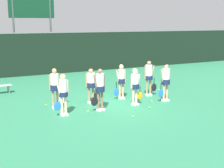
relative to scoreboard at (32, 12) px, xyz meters
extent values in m
plane|color=#2D7F56|center=(0.86, -10.23, -4.30)|extent=(140.00, 140.00, 0.00)
cube|color=black|center=(0.86, -0.94, -2.87)|extent=(60.00, 0.06, 2.86)
cube|color=slate|center=(0.86, -0.94, -1.40)|extent=(60.00, 0.08, 0.08)
cylinder|color=#515156|center=(-1.29, 0.00, -1.49)|extent=(0.14, 0.14, 5.62)
cylinder|color=#515156|center=(1.29, 0.00, -1.49)|extent=(0.14, 0.14, 5.62)
cube|color=#0F3823|center=(0.00, 0.00, 0.46)|extent=(3.15, 0.12, 1.74)
cylinder|color=slate|center=(-2.79, -5.60, -4.10)|extent=(0.06, 0.06, 0.39)
cylinder|color=slate|center=(-2.76, -5.85, -4.10)|extent=(0.06, 0.06, 0.39)
cylinder|color=beige|center=(-1.48, -10.86, -3.90)|extent=(0.10, 0.10, 0.79)
cylinder|color=beige|center=(-1.64, -10.87, -3.90)|extent=(0.10, 0.10, 0.79)
cube|color=white|center=(-1.47, -10.89, -4.26)|extent=(0.12, 0.25, 0.09)
cube|color=white|center=(-1.64, -10.90, -4.26)|extent=(0.12, 0.25, 0.09)
cylinder|color=#192347|center=(-1.56, -10.87, -3.44)|extent=(0.34, 0.34, 0.18)
cylinder|color=white|center=(-1.56, -10.87, -3.19)|extent=(0.30, 0.30, 0.64)
sphere|color=beige|center=(-1.56, -10.87, -2.76)|extent=(0.22, 0.22, 0.22)
sphere|color=olive|center=(-1.56, -10.85, -2.73)|extent=(0.20, 0.20, 0.20)
cylinder|color=beige|center=(-1.75, -10.88, -3.20)|extent=(0.20, 0.09, 0.61)
cylinder|color=beige|center=(-1.38, -10.86, -3.20)|extent=(0.08, 0.08, 0.61)
cylinder|color=black|center=(-1.83, -10.90, -3.58)|extent=(0.03, 0.03, 0.25)
ellipsoid|color=blue|center=(-1.83, -10.90, -3.88)|extent=(0.30, 0.03, 0.35)
cylinder|color=#8C664C|center=(0.09, -10.89, -3.88)|extent=(0.10, 0.10, 0.84)
cylinder|color=#8C664C|center=(-0.09, -10.92, -3.88)|extent=(0.10, 0.10, 0.84)
cube|color=white|center=(0.10, -10.92, -4.26)|extent=(0.14, 0.25, 0.09)
cube|color=white|center=(-0.09, -10.95, -4.26)|extent=(0.14, 0.25, 0.09)
cylinder|color=#192347|center=(0.00, -10.91, -3.37)|extent=(0.39, 0.39, 0.24)
cylinder|color=white|center=(0.00, -10.91, -3.10)|extent=(0.34, 0.34, 0.71)
sphere|color=#8C664C|center=(0.00, -10.91, -2.64)|extent=(0.20, 0.20, 0.20)
sphere|color=black|center=(0.00, -10.89, -2.62)|extent=(0.18, 0.18, 0.18)
cylinder|color=#8C664C|center=(-0.21, -10.93, -3.11)|extent=(0.22, 0.11, 0.68)
cylinder|color=#8C664C|center=(0.20, -10.88, -3.11)|extent=(0.08, 0.08, 0.68)
cylinder|color=black|center=(-0.28, -10.97, -3.54)|extent=(0.03, 0.03, 0.27)
ellipsoid|color=black|center=(-0.28, -10.97, -3.87)|extent=(0.32, 0.03, 0.38)
cylinder|color=beige|center=(1.81, -10.83, -3.91)|extent=(0.10, 0.10, 0.78)
cylinder|color=beige|center=(1.64, -10.86, -3.91)|extent=(0.10, 0.10, 0.78)
cube|color=white|center=(1.81, -10.86, -4.26)|extent=(0.15, 0.25, 0.09)
cube|color=white|center=(1.64, -10.89, -4.26)|extent=(0.15, 0.25, 0.09)
cylinder|color=#192347|center=(1.72, -10.85, -3.45)|extent=(0.36, 0.36, 0.21)
cylinder|color=white|center=(1.72, -10.85, -3.21)|extent=(0.32, 0.32, 0.61)
sphere|color=beige|center=(1.72, -10.85, -2.79)|extent=(0.23, 0.23, 0.23)
sphere|color=#D8B772|center=(1.72, -10.83, -2.76)|extent=(0.21, 0.21, 0.21)
cylinder|color=beige|center=(1.92, -10.81, -3.23)|extent=(0.21, 0.11, 0.59)
cylinder|color=beige|center=(1.54, -10.87, -3.23)|extent=(0.08, 0.08, 0.58)
cylinder|color=black|center=(2.00, -10.82, -3.60)|extent=(0.03, 0.03, 0.26)
ellipsoid|color=orange|center=(2.00, -10.82, -3.90)|extent=(0.28, 0.03, 0.35)
cylinder|color=tan|center=(3.46, -10.87, -3.89)|extent=(0.10, 0.10, 0.83)
cylinder|color=tan|center=(3.28, -10.88, -3.89)|extent=(0.10, 0.10, 0.83)
cube|color=white|center=(3.47, -10.90, -4.26)|extent=(0.12, 0.25, 0.09)
cube|color=white|center=(3.28, -10.91, -4.26)|extent=(0.12, 0.25, 0.09)
cylinder|color=#192347|center=(3.37, -10.87, -3.39)|extent=(0.39, 0.39, 0.24)
cylinder|color=white|center=(3.37, -10.87, -3.12)|extent=(0.34, 0.34, 0.70)
sphere|color=tan|center=(3.37, -10.87, -2.67)|extent=(0.19, 0.19, 0.19)
sphere|color=black|center=(3.37, -10.85, -2.65)|extent=(0.18, 0.18, 0.18)
cylinder|color=tan|center=(3.16, -10.88, -3.13)|extent=(0.22, 0.09, 0.67)
cylinder|color=tan|center=(3.57, -10.86, -3.13)|extent=(0.08, 0.08, 0.67)
cylinder|color=black|center=(3.09, -10.91, -3.56)|extent=(0.03, 0.03, 0.28)
ellipsoid|color=blue|center=(3.09, -10.91, -3.90)|extent=(0.29, 0.03, 0.39)
cylinder|color=tan|center=(-1.43, -9.69, -3.89)|extent=(0.10, 0.10, 0.81)
cylinder|color=tan|center=(-1.62, -9.66, -3.89)|extent=(0.10, 0.10, 0.81)
cube|color=white|center=(-1.43, -9.72, -4.26)|extent=(0.14, 0.25, 0.09)
cube|color=white|center=(-1.62, -9.69, -4.26)|extent=(0.14, 0.25, 0.09)
cylinder|color=#192347|center=(-1.52, -9.68, -3.40)|extent=(0.40, 0.40, 0.24)
cylinder|color=white|center=(-1.52, -9.68, -3.15)|extent=(0.34, 0.34, 0.68)
sphere|color=tan|center=(-1.52, -9.68, -2.71)|extent=(0.20, 0.20, 0.20)
sphere|color=#D8B772|center=(-1.52, -9.66, -2.69)|extent=(0.18, 0.18, 0.18)
cylinder|color=tan|center=(-1.31, -9.71, -3.16)|extent=(0.22, 0.11, 0.65)
cylinder|color=tan|center=(-1.72, -9.65, -3.16)|extent=(0.08, 0.08, 0.64)
cylinder|color=black|center=(-1.24, -9.74, -3.58)|extent=(0.03, 0.03, 0.29)
ellipsoid|color=silver|center=(-1.24, -9.74, -3.93)|extent=(0.29, 0.03, 0.40)
cylinder|color=tan|center=(0.26, -9.62, -3.92)|extent=(0.10, 0.10, 0.76)
cylinder|color=tan|center=(0.07, -9.61, -3.92)|extent=(0.10, 0.10, 0.76)
cube|color=white|center=(0.26, -9.65, -4.26)|extent=(0.13, 0.25, 0.09)
cube|color=white|center=(0.06, -9.64, -4.26)|extent=(0.13, 0.25, 0.09)
cylinder|color=#192347|center=(0.16, -9.62, -3.46)|extent=(0.41, 0.41, 0.22)
cylinder|color=white|center=(0.16, -9.62, -3.23)|extent=(0.36, 0.36, 0.62)
sphere|color=tan|center=(0.16, -9.62, -2.82)|extent=(0.21, 0.21, 0.21)
sphere|color=black|center=(0.17, -9.60, -2.79)|extent=(0.19, 0.19, 0.19)
cylinder|color=tan|center=(0.38, -9.63, -3.24)|extent=(0.20, 0.09, 0.59)
cylinder|color=tan|center=(-0.04, -9.60, -3.24)|extent=(0.08, 0.08, 0.59)
cylinder|color=black|center=(0.46, -9.66, -3.63)|extent=(0.03, 0.03, 0.27)
ellipsoid|color=black|center=(0.46, -9.66, -3.95)|extent=(0.28, 0.03, 0.37)
cylinder|color=tan|center=(1.84, -9.57, -3.91)|extent=(0.10, 0.10, 0.79)
cylinder|color=tan|center=(1.69, -9.54, -3.91)|extent=(0.10, 0.10, 0.79)
cube|color=white|center=(1.84, -9.60, -4.26)|extent=(0.15, 0.25, 0.09)
cube|color=white|center=(1.69, -9.57, -4.26)|extent=(0.15, 0.25, 0.09)
cylinder|color=#192347|center=(1.77, -9.56, -3.43)|extent=(0.32, 0.32, 0.23)
cylinder|color=white|center=(1.77, -9.56, -3.19)|extent=(0.28, 0.28, 0.64)
sphere|color=tan|center=(1.77, -9.56, -2.77)|extent=(0.21, 0.21, 0.21)
sphere|color=#D8B772|center=(1.77, -9.54, -2.74)|extent=(0.19, 0.19, 0.19)
cylinder|color=tan|center=(1.59, -9.53, -3.21)|extent=(0.21, 0.11, 0.61)
cylinder|color=tan|center=(1.94, -9.58, -3.21)|extent=(0.08, 0.08, 0.61)
cylinder|color=black|center=(1.51, -9.53, -3.60)|extent=(0.03, 0.03, 0.28)
ellipsoid|color=blue|center=(1.51, -9.53, -3.94)|extent=(0.28, 0.03, 0.39)
cylinder|color=tan|center=(3.39, -9.62, -3.88)|extent=(0.10, 0.10, 0.84)
cylinder|color=tan|center=(3.21, -9.59, -3.88)|extent=(0.10, 0.10, 0.84)
cube|color=white|center=(3.38, -9.65, -4.26)|extent=(0.14, 0.25, 0.09)
cube|color=white|center=(3.20, -9.62, -4.26)|extent=(0.14, 0.25, 0.09)
cylinder|color=#192347|center=(3.30, -9.60, -3.39)|extent=(0.38, 0.38, 0.20)
cylinder|color=white|center=(3.30, -9.60, -3.10)|extent=(0.33, 0.33, 0.71)
sphere|color=tan|center=(3.30, -9.60, -2.65)|extent=(0.20, 0.20, 0.20)
sphere|color=black|center=(3.30, -9.58, -2.62)|extent=(0.19, 0.19, 0.19)
cylinder|color=tan|center=(3.50, -9.63, -3.12)|extent=(0.22, 0.11, 0.68)
cylinder|color=tan|center=(3.10, -9.57, -3.12)|extent=(0.08, 0.08, 0.67)
cylinder|color=black|center=(3.58, -9.66, -3.55)|extent=(0.03, 0.03, 0.29)
ellipsoid|color=black|center=(3.58, -9.66, -3.90)|extent=(0.31, 0.03, 0.40)
sphere|color=#CCE033|center=(0.33, -10.55, -4.27)|extent=(0.06, 0.06, 0.06)
sphere|color=#CCE033|center=(-1.77, -9.07, -4.27)|extent=(0.06, 0.06, 0.06)
sphere|color=#CCE033|center=(-0.54, -10.87, -4.27)|extent=(0.07, 0.07, 0.07)
sphere|color=#CCE033|center=(0.73, -12.33, -4.27)|extent=(0.07, 0.07, 0.07)
sphere|color=#CCE033|center=(2.76, -10.66, -4.27)|extent=(0.06, 0.06, 0.06)
sphere|color=#CCE033|center=(2.01, -11.59, -4.27)|extent=(0.07, 0.07, 0.07)
sphere|color=#CCE033|center=(4.50, -8.84, -4.26)|extent=(0.07, 0.07, 0.07)
camera|label=1|loc=(-5.36, -22.19, -0.69)|focal=50.00mm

